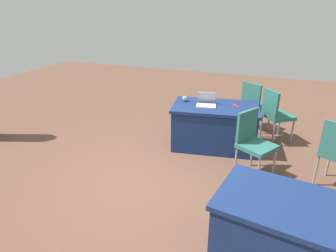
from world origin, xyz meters
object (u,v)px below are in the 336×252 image
chair_near_front (254,103)px  laptop_silver (206,103)px  table_foreground (214,126)px  chair_tucked_right (275,112)px  chair_by_pillar (253,140)px  table_mid_left (309,244)px  yarn_ball (185,99)px  scissors_red (235,105)px

chair_near_front → laptop_silver: bearing=-91.1°
table_foreground → chair_tucked_right: (-0.95, -0.58, 0.17)m
chair_by_pillar → table_mid_left: bearing=52.2°
chair_near_front → chair_by_pillar: size_ratio=1.01×
chair_by_pillar → yarn_ball: (1.24, -0.73, 0.25)m
yarn_ball → table_mid_left: bearing=128.6°
table_foreground → chair_tucked_right: 1.12m
table_foreground → chair_near_front: chair_near_front is taller
chair_by_pillar → laptop_silver: 1.10m
table_mid_left → scissors_red: scissors_red is taller
laptop_silver → chair_tucked_right: bearing=-161.5°
table_mid_left → chair_near_front: bearing=-76.6°
chair_by_pillar → scissors_red: bearing=-124.0°
table_foreground → yarn_ball: 0.69m
chair_near_front → chair_tucked_right: 0.58m
chair_near_front → chair_by_pillar: 1.70m
table_foreground → chair_by_pillar: size_ratio=1.62×
scissors_red → table_foreground: bearing=-106.7°
table_mid_left → yarn_ball: size_ratio=17.34×
table_foreground → chair_near_front: bearing=-119.0°
chair_by_pillar → laptop_silver: size_ratio=2.58×
chair_near_front → chair_tucked_right: same height
chair_near_front → table_foreground: bearing=-85.7°
chair_tucked_right → chair_by_pillar: bearing=-47.2°
chair_tucked_right → scissors_red: size_ratio=5.28×
scissors_red → chair_by_pillar: bearing=-12.7°
table_foreground → table_mid_left: (-1.35, 2.33, 0.00)m
table_mid_left → scissors_red: 2.69m
chair_near_front → chair_tucked_right: size_ratio=1.00×
scissors_red → laptop_silver: bearing=-109.7°
yarn_ball → chair_by_pillar: bearing=149.4°
table_mid_left → laptop_silver: bearing=-56.9°
table_mid_left → chair_tucked_right: chair_tucked_right is taller
chair_tucked_right → laptop_silver: (1.10, 0.61, 0.23)m
table_foreground → chair_near_front: 1.15m
table_foreground → laptop_silver: laptop_silver is taller
table_mid_left → chair_near_front: (0.80, -3.33, 0.17)m
table_foreground → table_mid_left: size_ratio=0.88×
chair_near_front → scissors_red: (0.25, 0.87, 0.20)m
yarn_ball → scissors_red: size_ratio=0.56×
chair_tucked_right → yarn_ball: chair_tucked_right is taller
table_mid_left → yarn_ball: (1.89, -2.37, 0.42)m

